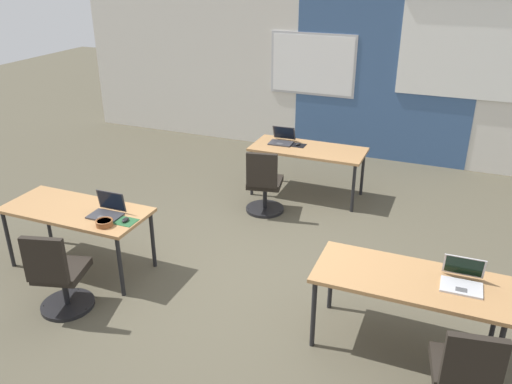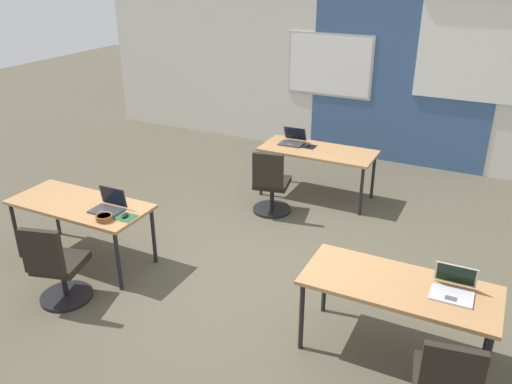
# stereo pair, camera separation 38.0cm
# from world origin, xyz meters

# --- Properties ---
(ground_plane) EXTENTS (24.00, 24.00, 0.00)m
(ground_plane) POSITION_xyz_m (0.00, 0.00, 0.00)
(ground_plane) COLOR #4C4738
(back_wall_assembly) EXTENTS (10.00, 0.27, 2.80)m
(back_wall_assembly) POSITION_xyz_m (0.03, 4.20, 1.41)
(back_wall_assembly) COLOR silver
(back_wall_assembly) RESTS_ON ground
(desk_near_left) EXTENTS (1.60, 0.70, 0.72)m
(desk_near_left) POSITION_xyz_m (-1.75, -0.60, 0.66)
(desk_near_left) COLOR #A37547
(desk_near_left) RESTS_ON ground
(desk_near_right) EXTENTS (1.60, 0.70, 0.72)m
(desk_near_right) POSITION_xyz_m (1.75, -0.60, 0.66)
(desk_near_right) COLOR #A37547
(desk_near_right) RESTS_ON ground
(desk_far_center) EXTENTS (1.60, 0.70, 0.72)m
(desk_far_center) POSITION_xyz_m (0.00, 2.20, 0.66)
(desk_far_center) COLOR #A37547
(desk_far_center) RESTS_ON ground
(laptop_near_left_inner) EXTENTS (0.33, 0.27, 0.24)m
(laptop_near_left_inner) POSITION_xyz_m (-1.34, -0.59, 0.77)
(laptop_near_left_inner) COLOR #333338
(laptop_near_left_inner) RESTS_ON desk_near_left
(mousepad_near_left_inner) EXTENTS (0.22, 0.19, 0.00)m
(mousepad_near_left_inner) POSITION_xyz_m (-1.08, -0.65, 0.72)
(mousepad_near_left_inner) COLOR #23512D
(mousepad_near_left_inner) RESTS_ON desk_near_left
(mouse_near_left_inner) EXTENTS (0.06, 0.10, 0.03)m
(mouse_near_left_inner) POSITION_xyz_m (-1.08, -0.65, 0.74)
(mouse_near_left_inner) COLOR black
(mouse_near_left_inner) RESTS_ON mousepad_near_left_inner
(chair_near_left_inner) EXTENTS (0.54, 0.59, 0.92)m
(chair_near_left_inner) POSITION_xyz_m (-1.39, -1.34, 0.38)
(chair_near_left_inner) COLOR black
(chair_near_left_inner) RESTS_ON ground
(laptop_far_left) EXTENTS (0.34, 0.34, 0.22)m
(laptop_far_left) POSITION_xyz_m (-0.42, 2.29, 0.77)
(laptop_far_left) COLOR #333338
(laptop_far_left) RESTS_ON desk_far_center
(mousepad_far_left) EXTENTS (0.22, 0.19, 0.00)m
(mousepad_far_left) POSITION_xyz_m (-0.17, 2.26, 0.72)
(mousepad_far_left) COLOR black
(mousepad_far_left) RESTS_ON desk_far_center
(mouse_far_left) EXTENTS (0.07, 0.11, 0.03)m
(mouse_far_left) POSITION_xyz_m (-0.17, 2.26, 0.74)
(mouse_far_left) COLOR black
(mouse_far_left) RESTS_ON mousepad_far_left
(chair_far_left) EXTENTS (0.52, 0.57, 0.92)m
(chair_far_left) POSITION_xyz_m (-0.36, 1.42, 0.38)
(chair_far_left) COLOR black
(chair_far_left) RESTS_ON ground
(laptop_near_right_end) EXTENTS (0.34, 0.31, 0.23)m
(laptop_near_right_end) POSITION_xyz_m (2.16, -0.54, 0.77)
(laptop_near_right_end) COLOR #B7B7BC
(laptop_near_right_end) RESTS_ON desk_near_right
(snack_bowl) EXTENTS (0.18, 0.18, 0.06)m
(snack_bowl) POSITION_xyz_m (-1.22, -0.80, 0.76)
(snack_bowl) COLOR brown
(snack_bowl) RESTS_ON desk_near_left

